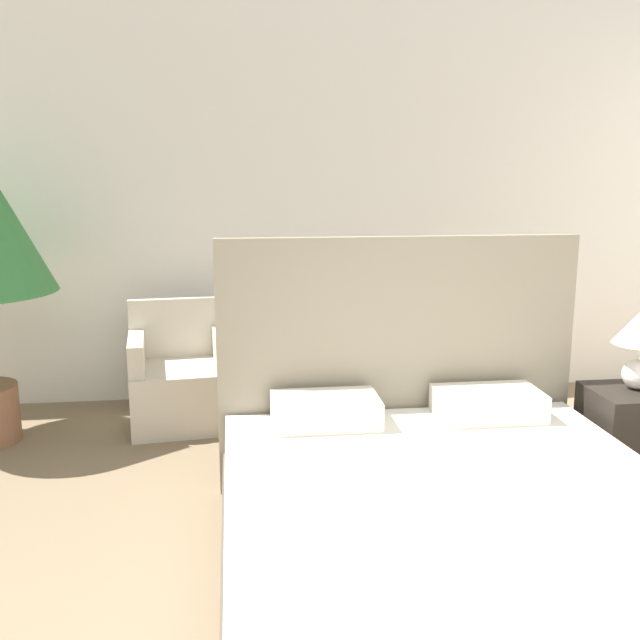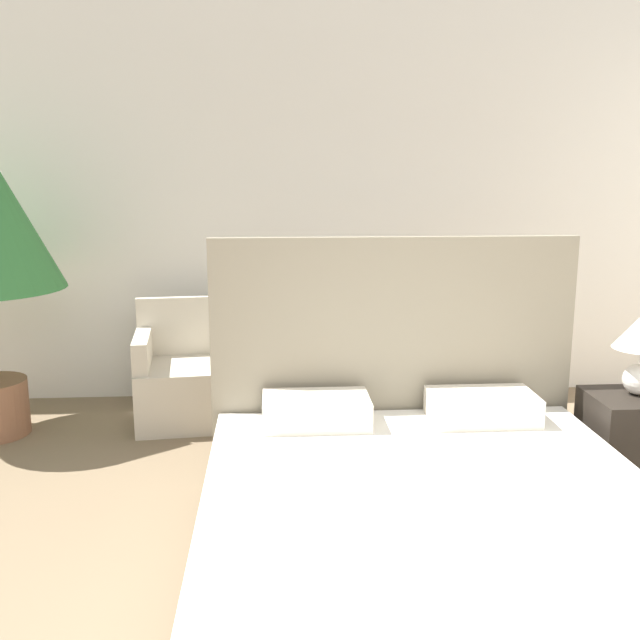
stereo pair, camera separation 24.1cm
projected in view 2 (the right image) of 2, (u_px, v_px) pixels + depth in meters
wall_back at (341, 202)px, 5.23m from camera, size 10.00×0.06×2.90m
bed at (430, 527)px, 2.89m from camera, size 1.90×2.15×1.35m
armchair_near_window_left at (187, 382)px, 4.82m from camera, size 0.72×0.68×0.81m
armchair_near_window_right at (340, 380)px, 4.89m from camera, size 0.69×0.65×0.81m
nightstand at (638, 447)px, 3.67m from camera, size 0.52×0.41×0.56m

